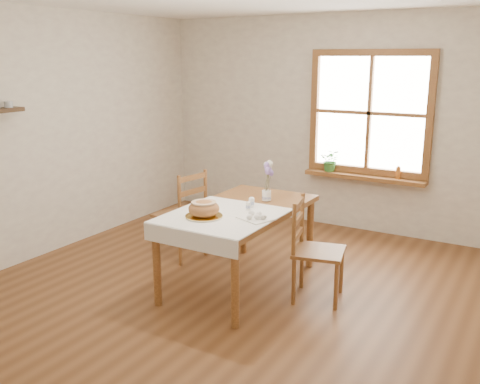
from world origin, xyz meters
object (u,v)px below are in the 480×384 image
(dining_table, at_px, (240,217))
(chair_left, at_px, (180,214))
(chair_right, at_px, (319,250))
(flower_vase, at_px, (266,196))
(bread_plate, at_px, (204,216))

(dining_table, distance_m, chair_left, 0.99)
(chair_right, bearing_deg, chair_left, 69.27)
(dining_table, xyz_separation_m, chair_left, (-0.92, 0.31, -0.19))
(dining_table, distance_m, flower_vase, 0.37)
(flower_vase, bearing_deg, chair_left, -178.95)
(dining_table, bearing_deg, bread_plate, -102.61)
(chair_left, distance_m, flower_vase, 1.07)
(dining_table, relative_size, flower_vase, 16.64)
(dining_table, height_order, chair_right, chair_right)
(chair_left, bearing_deg, chair_right, 91.39)
(chair_right, distance_m, bread_plate, 1.05)
(chair_left, bearing_deg, dining_table, 80.64)
(dining_table, bearing_deg, flower_vase, 73.02)
(chair_right, bearing_deg, flower_vase, 56.25)
(chair_left, xyz_separation_m, chair_right, (1.68, -0.23, -0.02))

